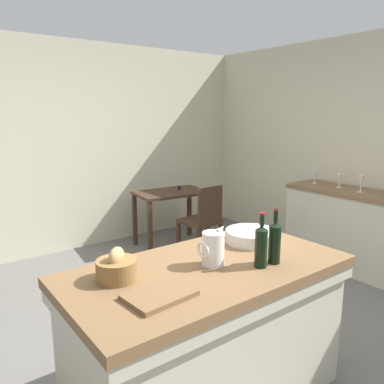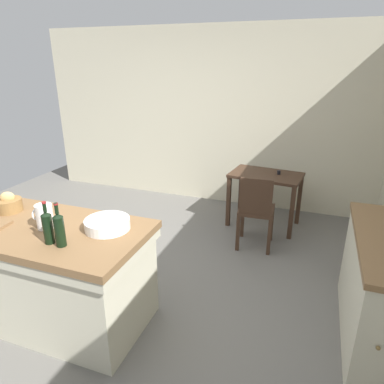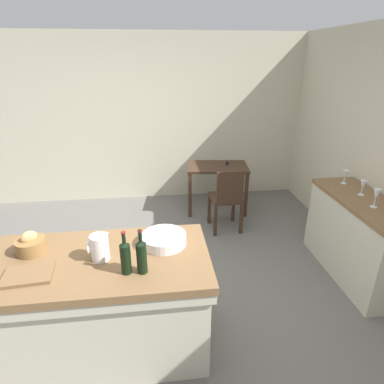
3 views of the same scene
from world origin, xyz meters
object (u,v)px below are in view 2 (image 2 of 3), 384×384
(island_table, at_px, (51,270))
(side_cabinet, at_px, (383,290))
(wooden_chair, at_px, (256,209))
(wine_bottle_amber, at_px, (48,227))
(bread_basket, at_px, (9,204))
(pitcher, at_px, (44,216))
(wash_bowl, at_px, (107,224))
(writing_desk, at_px, (266,182))
(wine_bottle_dark, at_px, (59,229))

(island_table, relative_size, side_cabinet, 1.22)
(wooden_chair, relative_size, wine_bottle_amber, 2.83)
(bread_basket, distance_m, wine_bottle_amber, 0.81)
(side_cabinet, bearing_deg, pitcher, -165.08)
(pitcher, bearing_deg, wash_bowl, 17.63)
(side_cabinet, distance_m, wine_bottle_amber, 2.56)
(writing_desk, height_order, wash_bowl, wash_bowl)
(wine_bottle_amber, bearing_deg, side_cabinet, 20.21)
(pitcher, bearing_deg, side_cabinet, 14.92)
(pitcher, distance_m, bread_basket, 0.55)
(bread_basket, bearing_deg, writing_desk, 50.62)
(pitcher, distance_m, wine_bottle_amber, 0.27)
(side_cabinet, relative_size, bread_basket, 6.22)
(wooden_chair, bearing_deg, wine_bottle_dark, -118.05)
(pitcher, xyz_separation_m, wine_bottle_dark, (0.31, -0.19, 0.03))
(wooden_chair, relative_size, pitcher, 3.81)
(side_cabinet, relative_size, wine_bottle_dark, 4.12)
(wooden_chair, height_order, wine_bottle_amber, wine_bottle_amber)
(side_cabinet, height_order, bread_basket, bread_basket)
(bread_basket, bearing_deg, wine_bottle_dark, -22.35)
(wine_bottle_amber, bearing_deg, writing_desk, 66.27)
(writing_desk, bearing_deg, wine_bottle_amber, -113.73)
(wooden_chair, bearing_deg, bread_basket, -139.14)
(island_table, distance_m, writing_desk, 2.82)
(wash_bowl, bearing_deg, wine_bottle_amber, -128.76)
(wine_bottle_dark, bearing_deg, pitcher, 148.15)
(wash_bowl, xyz_separation_m, wine_bottle_dark, (-0.16, -0.34, 0.09))
(wooden_chair, bearing_deg, wash_bowl, -118.60)
(writing_desk, distance_m, pitcher, 2.84)
(island_table, distance_m, side_cabinet, 2.66)
(wooden_chair, bearing_deg, wine_bottle_amber, -120.49)
(side_cabinet, distance_m, wine_bottle_dark, 2.47)
(side_cabinet, distance_m, pitcher, 2.69)
(writing_desk, distance_m, wine_bottle_amber, 2.92)
(writing_desk, height_order, bread_basket, bread_basket)
(pitcher, height_order, wine_bottle_dark, wine_bottle_dark)
(writing_desk, bearing_deg, island_table, -119.58)
(pitcher, bearing_deg, bread_basket, 163.88)
(writing_desk, xyz_separation_m, bread_basket, (-1.89, -2.31, 0.32))
(writing_desk, distance_m, wash_bowl, 2.50)
(writing_desk, xyz_separation_m, wooden_chair, (0.00, -0.67, -0.11))
(side_cabinet, xyz_separation_m, wooden_chair, (-1.18, 1.11, 0.05))
(pitcher, relative_size, wine_bottle_amber, 0.74)
(wash_bowl, bearing_deg, wooden_chair, 61.40)
(wine_bottle_dark, bearing_deg, wine_bottle_amber, 176.81)
(wooden_chair, distance_m, wash_bowl, 1.92)
(wooden_chair, height_order, pitcher, pitcher)
(side_cabinet, relative_size, wash_bowl, 3.85)
(island_table, xyz_separation_m, pitcher, (0.03, -0.01, 0.50))
(side_cabinet, distance_m, wooden_chair, 1.62)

